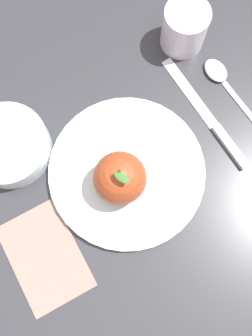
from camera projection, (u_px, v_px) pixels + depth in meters
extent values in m
plane|color=#2D2D33|center=(141.00, 168.00, 0.64)|extent=(2.40, 2.40, 0.00)
cylinder|color=silver|center=(126.00, 170.00, 0.63)|extent=(0.26, 0.26, 0.02)
torus|color=silver|center=(126.00, 169.00, 0.63)|extent=(0.26, 0.26, 0.01)
sphere|color=#9E3D1E|center=(120.00, 178.00, 0.58)|extent=(0.08, 0.08, 0.08)
cylinder|color=#4C3319|center=(119.00, 172.00, 0.53)|extent=(0.00, 0.00, 0.02)
ellipsoid|color=#386628|center=(122.00, 178.00, 0.53)|extent=(0.03, 0.02, 0.00)
cylinder|color=silver|center=(8.00, 146.00, 0.62)|extent=(0.14, 0.14, 0.04)
torus|color=silver|center=(5.00, 143.00, 0.61)|extent=(0.14, 0.14, 0.01)
cylinder|color=#9FABB3|center=(5.00, 143.00, 0.61)|extent=(0.11, 0.11, 0.01)
cylinder|color=silver|center=(184.00, 28.00, 0.65)|extent=(0.08, 0.08, 0.08)
torus|color=silver|center=(188.00, 14.00, 0.62)|extent=(0.08, 0.08, 0.01)
cylinder|color=#958B99|center=(188.00, 14.00, 0.62)|extent=(0.06, 0.06, 0.01)
cube|color=silver|center=(190.00, 92.00, 0.67)|extent=(0.15, 0.05, 0.00)
cube|color=silver|center=(230.00, 147.00, 0.64)|extent=(0.09, 0.03, 0.01)
ellipsoid|color=silver|center=(216.00, 70.00, 0.67)|extent=(0.06, 0.05, 0.01)
cube|color=silver|center=(248.00, 113.00, 0.66)|extent=(0.14, 0.04, 0.01)
cube|color=gray|center=(45.00, 257.00, 0.61)|extent=(0.17, 0.13, 0.00)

